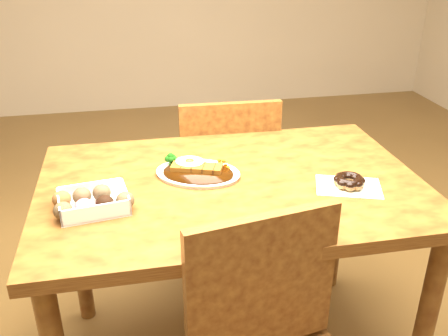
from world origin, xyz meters
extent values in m
cube|color=#4A200E|center=(0.00, 0.00, 0.73)|extent=(1.20, 0.80, 0.04)
cylinder|color=#4A200E|center=(0.54, -0.34, 0.35)|extent=(0.06, 0.06, 0.71)
cylinder|color=#4A200E|center=(-0.54, 0.34, 0.35)|extent=(0.06, 0.06, 0.71)
cylinder|color=#4A200E|center=(0.54, 0.34, 0.35)|extent=(0.06, 0.06, 0.71)
cube|color=#4A200E|center=(0.09, 0.60, 0.43)|extent=(0.43, 0.43, 0.04)
cylinder|color=#4A200E|center=(0.27, 0.76, 0.21)|extent=(0.04, 0.04, 0.41)
cylinder|color=#4A200E|center=(-0.07, 0.78, 0.21)|extent=(0.04, 0.04, 0.41)
cylinder|color=#4A200E|center=(0.25, 0.42, 0.21)|extent=(0.04, 0.04, 0.41)
cylinder|color=#4A200E|center=(-0.09, 0.44, 0.21)|extent=(0.04, 0.04, 0.41)
cube|color=#4A200E|center=(0.08, 0.41, 0.67)|extent=(0.40, 0.04, 0.40)
cube|color=#4A200E|center=(-0.01, -0.41, 0.67)|extent=(0.40, 0.10, 0.40)
ellipsoid|color=white|center=(-0.10, 0.06, 0.76)|extent=(0.32, 0.28, 0.01)
ellipsoid|color=black|center=(-0.10, 0.05, 0.76)|extent=(0.27, 0.24, 0.01)
cube|color=#6B380C|center=(-0.10, 0.07, 0.77)|extent=(0.17, 0.11, 0.02)
ellipsoid|color=white|center=(-0.12, 0.10, 0.78)|extent=(0.12, 0.11, 0.01)
ellipsoid|color=#FFB214|center=(-0.12, 0.10, 0.79)|extent=(0.03, 0.03, 0.02)
cube|color=white|center=(-0.42, -0.09, 0.78)|extent=(0.21, 0.17, 0.05)
ellipsoid|color=black|center=(-0.50, -0.14, 0.78)|extent=(0.05, 0.05, 0.05)
ellipsoid|color=pink|center=(-0.44, -0.13, 0.78)|extent=(0.05, 0.05, 0.05)
ellipsoid|color=black|center=(-0.39, -0.12, 0.78)|extent=(0.05, 0.05, 0.05)
ellipsoid|color=black|center=(-0.33, -0.11, 0.78)|extent=(0.05, 0.05, 0.05)
ellipsoid|color=brown|center=(-0.51, -0.07, 0.78)|extent=(0.05, 0.05, 0.05)
ellipsoid|color=black|center=(-0.45, -0.06, 0.78)|extent=(0.05, 0.05, 0.05)
ellipsoid|color=black|center=(-0.40, -0.05, 0.78)|extent=(0.05, 0.05, 0.05)
cube|color=silver|center=(0.35, -0.11, 0.75)|extent=(0.23, 0.19, 0.00)
torus|color=olive|center=(0.35, -0.11, 0.77)|extent=(0.12, 0.12, 0.03)
torus|color=black|center=(0.35, -0.11, 0.78)|extent=(0.11, 0.11, 0.02)
camera|label=1|loc=(-0.29, -1.37, 1.47)|focal=40.00mm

